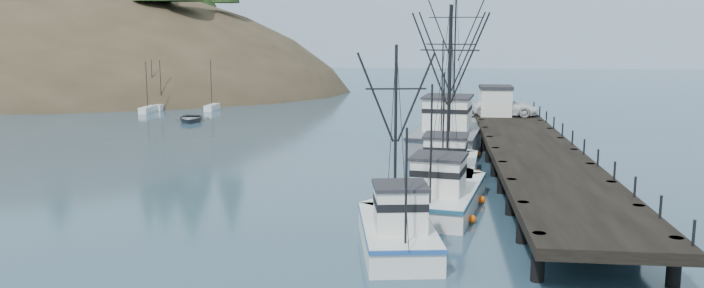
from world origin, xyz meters
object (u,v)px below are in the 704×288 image
object	(u,v)px
motorboat	(191,121)
trawler_far	(447,167)
pickup_truck	(506,107)
work_vessel	(451,132)
trawler_near	(443,193)
pier_shed	(495,100)
trawler_mid	(396,230)
pier	(534,153)

from	to	relation	value
motorboat	trawler_far	bearing A→B (deg)	-56.75
trawler_far	pickup_truck	distance (m)	20.28
work_vessel	motorboat	size ratio (longest dim) A/B	3.37
trawler_far	motorboat	bearing A→B (deg)	136.18
trawler_near	trawler_far	bearing A→B (deg)	87.30
pickup_truck	motorboat	bearing A→B (deg)	84.09
pier_shed	trawler_mid	bearing A→B (deg)	-102.08
trawler_mid	pickup_truck	world-z (taller)	trawler_mid
pier_shed	motorboat	bearing A→B (deg)	167.80
trawler_mid	motorboat	xyz separation A→B (m)	(-24.83, 41.28, -0.82)
trawler_mid	motorboat	world-z (taller)	trawler_mid
pier_shed	pickup_truck	bearing A→B (deg)	0.03
trawler_far	pier	bearing A→B (deg)	12.94
pier_shed	pickup_truck	xyz separation A→B (m)	(0.96, 0.00, -0.59)
pickup_truck	pier_shed	bearing A→B (deg)	95.97
motorboat	pier_shed	bearing A→B (deg)	-25.13
motorboat	work_vessel	bearing A→B (deg)	-37.83
work_vessel	pier_shed	size ratio (longest dim) A/B	5.51
trawler_near	pickup_truck	bearing A→B (deg)	77.25
pier	trawler_near	distance (m)	10.83
motorboat	pier	bearing A→B (deg)	-49.79
trawler_far	pier_shed	distance (m)	20.09
trawler_mid	pier	bearing A→B (deg)	62.62
trawler_mid	work_vessel	world-z (taller)	work_vessel
pier_shed	pickup_truck	distance (m)	1.12
trawler_near	work_vessel	world-z (taller)	work_vessel
trawler_mid	pickup_truck	bearing A→B (deg)	76.40
work_vessel	trawler_mid	bearing A→B (deg)	-96.26
pickup_truck	trawler_mid	bearing A→B (deg)	172.34
work_vessel	trawler_near	bearing A→B (deg)	-92.39
trawler_near	trawler_mid	distance (m)	7.83
pier	work_vessel	world-z (taller)	work_vessel
pier_shed	pickup_truck	world-z (taller)	pier_shed
work_vessel	motorboat	world-z (taller)	work_vessel
trawler_near	trawler_mid	bearing A→B (deg)	-106.59
pier	motorboat	world-z (taller)	pier
trawler_far	motorboat	distance (m)	38.00
trawler_mid	trawler_far	xyz separation A→B (m)	(2.59, 14.98, 0.00)
pier_shed	pickup_truck	size ratio (longest dim) A/B	0.54
trawler_near	motorboat	size ratio (longest dim) A/B	2.24
trawler_far	pier_shed	world-z (taller)	trawler_far
work_vessel	pier_shed	bearing A→B (deg)	54.79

